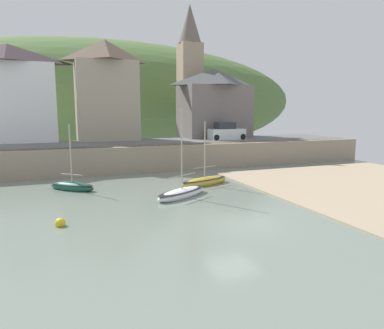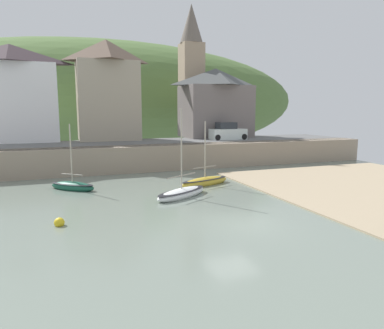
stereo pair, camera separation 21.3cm
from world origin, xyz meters
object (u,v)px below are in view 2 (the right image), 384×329
(waterfront_building_left, at_px, (12,93))
(church_with_spire, at_px, (191,69))
(waterfront_building_right, at_px, (215,102))
(sailboat_far_left, at_px, (205,182))
(waterfront_building_centre, at_px, (107,90))
(mooring_buoy, at_px, (59,223))
(sailboat_tall_mast, at_px, (182,193))
(parked_car_near_slipway, at_px, (228,132))
(rowboat_small_beached, at_px, (73,186))

(waterfront_building_left, height_order, church_with_spire, church_with_spire)
(waterfront_building_right, bearing_deg, sailboat_far_left, -116.33)
(waterfront_building_left, distance_m, church_with_spire, 21.66)
(waterfront_building_left, height_order, waterfront_building_centre, waterfront_building_centre)
(church_with_spire, height_order, mooring_buoy, church_with_spire)
(sailboat_tall_mast, bearing_deg, mooring_buoy, 174.24)
(waterfront_building_left, relative_size, waterfront_building_centre, 0.90)
(waterfront_building_right, height_order, parked_car_near_slipway, waterfront_building_right)
(waterfront_building_centre, distance_m, parked_car_near_slipway, 14.27)
(waterfront_building_left, xyz_separation_m, sailboat_far_left, (14.62, -16.31, -7.14))
(waterfront_building_centre, relative_size, sailboat_tall_mast, 1.83)
(waterfront_building_centre, distance_m, rowboat_small_beached, 17.00)
(waterfront_building_right, distance_m, mooring_buoy, 30.11)
(waterfront_building_centre, xyz_separation_m, mooring_buoy, (-5.42, -22.81, -7.81))
(waterfront_building_centre, height_order, waterfront_building_right, waterfront_building_centre)
(church_with_spire, distance_m, sailboat_far_left, 23.85)
(waterfront_building_right, bearing_deg, waterfront_building_centre, -180.00)
(waterfront_building_left, bearing_deg, waterfront_building_centre, -0.00)
(sailboat_tall_mast, bearing_deg, parked_car_near_slipway, 23.85)
(sailboat_far_left, bearing_deg, church_with_spire, 53.22)
(waterfront_building_centre, distance_m, church_with_spire, 12.49)
(waterfront_building_left, height_order, waterfront_building_right, waterfront_building_left)
(waterfront_building_right, bearing_deg, rowboat_small_beached, -140.66)
(parked_car_near_slipway, bearing_deg, waterfront_building_right, 83.67)
(rowboat_small_beached, xyz_separation_m, mooring_buoy, (-0.90, -8.34, -0.11))
(waterfront_building_centre, bearing_deg, church_with_spire, 19.30)
(waterfront_building_right, height_order, rowboat_small_beached, waterfront_building_right)
(waterfront_building_centre, relative_size, parked_car_near_slipway, 2.66)
(sailboat_tall_mast, xyz_separation_m, rowboat_small_beached, (-6.70, 4.79, 0.01))
(parked_car_near_slipway, distance_m, mooring_buoy, 25.92)
(waterfront_building_right, height_order, church_with_spire, church_with_spire)
(sailboat_tall_mast, distance_m, mooring_buoy, 8.39)
(waterfront_building_left, distance_m, rowboat_small_beached, 16.91)
(waterfront_building_left, distance_m, sailboat_tall_mast, 23.67)
(church_with_spire, relative_size, mooring_buoy, 33.00)
(parked_car_near_slipway, bearing_deg, mooring_buoy, -135.21)
(waterfront_building_left, relative_size, mooring_buoy, 19.39)
(sailboat_tall_mast, relative_size, rowboat_small_beached, 1.22)
(church_with_spire, relative_size, sailboat_tall_mast, 2.81)
(waterfront_building_right, xyz_separation_m, sailboat_tall_mast, (-10.95, -19.26, -6.40))
(church_with_spire, height_order, sailboat_tall_mast, church_with_spire)
(church_with_spire, xyz_separation_m, mooring_buoy, (-16.84, -26.81, -10.89))
(sailboat_tall_mast, distance_m, rowboat_small_beached, 8.24)
(waterfront_building_left, xyz_separation_m, sailboat_tall_mast, (11.74, -19.26, -7.16))
(mooring_buoy, bearing_deg, church_with_spire, 57.86)
(waterfront_building_left, bearing_deg, mooring_buoy, -79.73)
(church_with_spire, distance_m, parked_car_near_slipway, 11.63)
(parked_car_near_slipway, bearing_deg, church_with_spire, 97.86)
(church_with_spire, xyz_separation_m, sailboat_far_left, (-6.36, -20.31, -10.77))
(waterfront_building_centre, bearing_deg, sailboat_far_left, -72.75)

